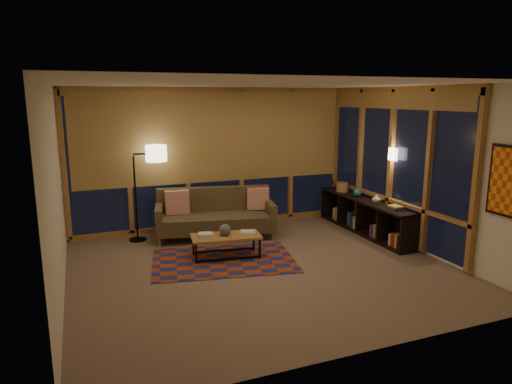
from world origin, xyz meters
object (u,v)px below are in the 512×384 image
object	(u,v)px
coffee_table	(226,246)
bookshelf	(365,216)
sofa	(215,214)
floor_lamp	(135,194)

from	to	relation	value
coffee_table	bookshelf	size ratio (longest dim) A/B	0.42
sofa	floor_lamp	xyz separation A→B (m)	(-1.35, 0.35, 0.42)
coffee_table	bookshelf	xyz separation A→B (m)	(2.84, 0.34, 0.14)
sofa	bookshelf	bearing A→B (deg)	-4.18
sofa	coffee_table	size ratio (longest dim) A/B	1.92
coffee_table	bookshelf	world-z (taller)	bookshelf
bookshelf	coffee_table	bearing A→B (deg)	-173.24
coffee_table	floor_lamp	xyz separation A→B (m)	(-1.21, 1.44, 0.67)
floor_lamp	sofa	bearing A→B (deg)	-12.69
coffee_table	floor_lamp	bearing A→B (deg)	137.92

